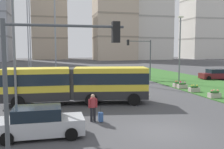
# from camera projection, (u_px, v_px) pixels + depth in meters

# --- Properties ---
(ground_plane) EXTENTS (260.00, 260.00, 0.00)m
(ground_plane) POSITION_uv_depth(u_px,v_px,m) (163.00, 132.00, 13.83)
(ground_plane) COLOR #424244
(articulated_bus) EXTENTS (11.98, 3.97, 3.00)m
(articulated_bus) POSITION_uv_depth(u_px,v_px,m) (77.00, 84.00, 20.92)
(articulated_bus) COLOR yellow
(articulated_bus) RESTS_ON ground
(car_silver_hatch) EXTENTS (4.43, 2.08, 1.58)m
(car_silver_hatch) POSITION_uv_depth(u_px,v_px,m) (40.00, 123.00, 12.94)
(car_silver_hatch) COLOR #B7BABF
(car_silver_hatch) RESTS_ON ground
(car_maroon_sedan) EXTENTS (4.50, 2.23, 1.58)m
(car_maroon_sedan) POSITION_uv_depth(u_px,v_px,m) (215.00, 75.00, 37.90)
(car_maroon_sedan) COLOR maroon
(car_maroon_sedan) RESTS_ON ground
(car_navy_sedan) EXTENTS (4.46, 2.14, 1.58)m
(car_navy_sedan) POSITION_uv_depth(u_px,v_px,m) (50.00, 81.00, 30.54)
(car_navy_sedan) COLOR #19234C
(car_navy_sedan) RESTS_ON ground
(pedestrian_crossing) EXTENTS (0.58, 0.36, 1.74)m
(pedestrian_crossing) POSITION_uv_depth(u_px,v_px,m) (93.00, 106.00, 15.72)
(pedestrian_crossing) COLOR black
(pedestrian_crossing) RESTS_ON ground
(rolling_suitcase) EXTENTS (0.28, 0.38, 0.97)m
(rolling_suitcase) POSITION_uv_depth(u_px,v_px,m) (101.00, 117.00, 15.70)
(rolling_suitcase) COLOR #335693
(rolling_suitcase) RESTS_ON ground
(flower_planter_2) EXTENTS (1.10, 0.56, 0.74)m
(flower_planter_2) POSITION_uv_depth(u_px,v_px,m) (214.00, 94.00, 23.19)
(flower_planter_2) COLOR #B7AD9E
(flower_planter_2) RESTS_ON grass_median
(flower_planter_3) EXTENTS (1.10, 0.56, 0.74)m
(flower_planter_3) POSITION_uv_depth(u_px,v_px,m) (194.00, 88.00, 26.45)
(flower_planter_3) COLOR #B7AD9E
(flower_planter_3) RESTS_ON grass_median
(flower_planter_4) EXTENTS (1.10, 0.56, 0.74)m
(flower_planter_4) POSITION_uv_depth(u_px,v_px,m) (182.00, 85.00, 28.83)
(flower_planter_4) COLOR #B7AD9E
(flower_planter_4) RESTS_ON grass_median
(flower_planter_5) EXTENTS (1.10, 0.56, 0.74)m
(flower_planter_5) POSITION_uv_depth(u_px,v_px,m) (178.00, 84.00, 29.79)
(flower_planter_5) COLOR #B7AD9E
(flower_planter_5) RESTS_ON grass_median
(traffic_light_near_left) EXTENTS (4.39, 0.28, 5.56)m
(traffic_light_near_left) POSITION_uv_depth(u_px,v_px,m) (49.00, 66.00, 9.12)
(traffic_light_near_left) COLOR #474C51
(traffic_light_near_left) RESTS_ON ground
(traffic_light_far_right) EXTENTS (3.81, 0.28, 5.90)m
(traffic_light_far_right) POSITION_uv_depth(u_px,v_px,m) (142.00, 53.00, 36.37)
(traffic_light_far_right) COLOR #474C51
(traffic_light_far_right) RESTS_ON ground
(streetlight_left) EXTENTS (0.70, 0.28, 8.68)m
(streetlight_left) POSITION_uv_depth(u_px,v_px,m) (14.00, 46.00, 18.54)
(streetlight_left) COLOR slate
(streetlight_left) RESTS_ON ground
(streetlight_median) EXTENTS (0.70, 0.28, 8.80)m
(streetlight_median) POSITION_uv_depth(u_px,v_px,m) (180.00, 47.00, 32.92)
(streetlight_median) COLOR slate
(streetlight_median) RESTS_ON ground
(apartment_tower_westcentre) EXTENTS (16.00, 15.73, 37.47)m
(apartment_tower_westcentre) POSITION_uv_depth(u_px,v_px,m) (49.00, 19.00, 118.87)
(apartment_tower_westcentre) COLOR #C6B299
(apartment_tower_westcentre) RESTS_ON ground
(apartment_tower_centre) EXTENTS (17.32, 14.30, 37.86)m
(apartment_tower_centre) POSITION_uv_depth(u_px,v_px,m) (114.00, 16.00, 108.39)
(apartment_tower_centre) COLOR #C6B299
(apartment_tower_centre) RESTS_ON ground
(apartment_tower_eastcentre) EXTENTS (21.93, 18.37, 37.27)m
(apartment_tower_eastcentre) POSITION_uv_depth(u_px,v_px,m) (144.00, 19.00, 116.76)
(apartment_tower_eastcentre) COLOR silver
(apartment_tower_eastcentre) RESTS_ON ground
(apartment_tower_east) EXTENTS (17.64, 15.74, 47.33)m
(apartment_tower_east) POSITION_uv_depth(u_px,v_px,m) (203.00, 11.00, 125.05)
(apartment_tower_east) COLOR silver
(apartment_tower_east) RESTS_ON ground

